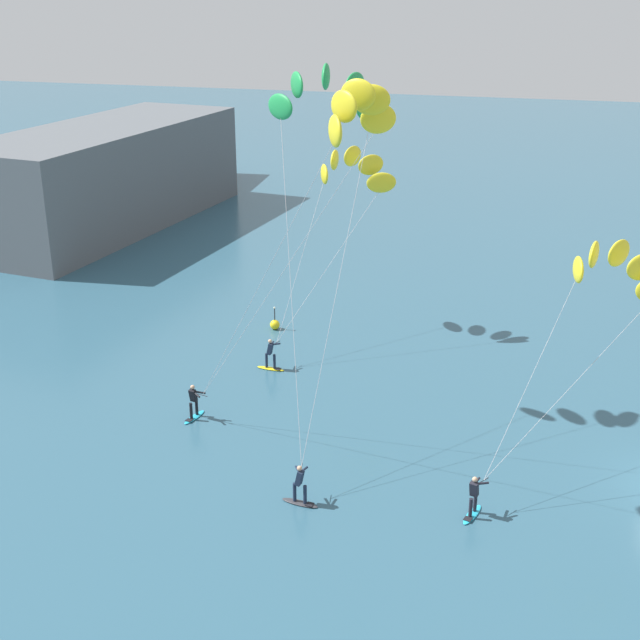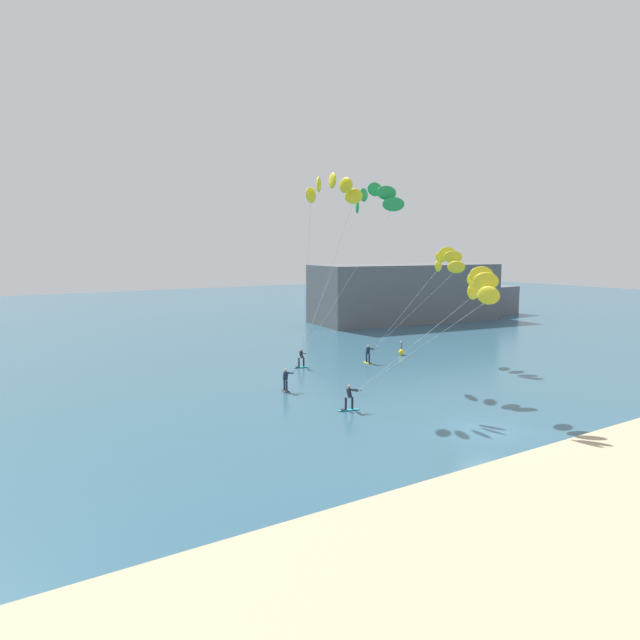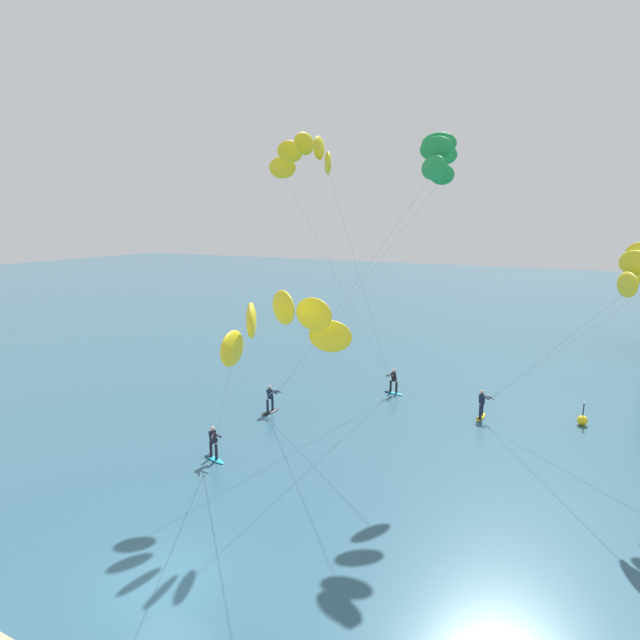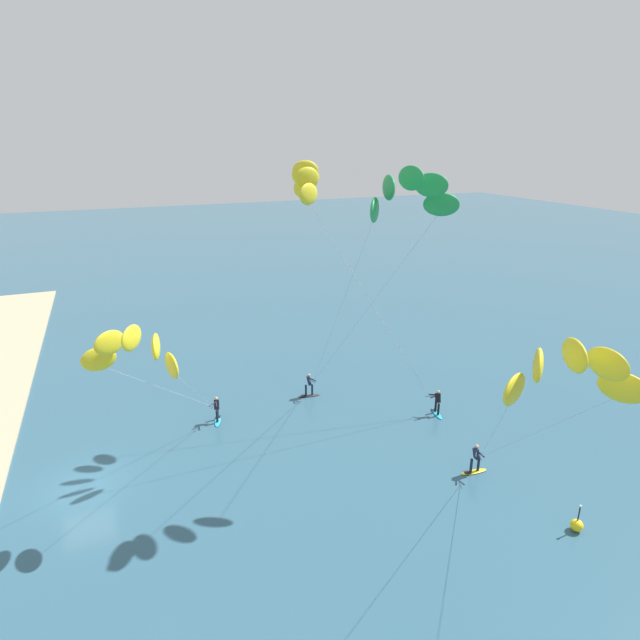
% 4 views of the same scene
% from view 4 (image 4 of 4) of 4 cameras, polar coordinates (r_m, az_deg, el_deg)
% --- Properties ---
extents(ground_plane, '(240.00, 240.00, 0.00)m').
position_cam_4_polar(ground_plane, '(30.00, -24.52, -16.42)').
color(ground_plane, '#2D566B').
extents(kitesurfer_nearshore, '(8.68, 5.87, 10.42)m').
position_cam_4_polar(kitesurfer_nearshore, '(19.77, 25.26, -5.81)').
color(kitesurfer_nearshore, yellow).
rests_on(kitesurfer_nearshore, ground).
extents(kitesurfer_mid_water, '(10.54, 5.28, 15.53)m').
position_cam_4_polar(kitesurfer_mid_water, '(24.77, 9.16, 12.30)').
color(kitesurfer_mid_water, '#333338').
rests_on(kitesurfer_mid_water, ground).
extents(kitesurfer_far_out, '(9.29, 7.10, 9.21)m').
position_cam_4_polar(kitesurfer_far_out, '(24.07, -19.24, -3.60)').
color(kitesurfer_far_out, '#23ADD1').
rests_on(kitesurfer_far_out, ground).
extents(kitesurfer_downwind, '(5.20, 9.42, 15.59)m').
position_cam_4_polar(kitesurfer_downwind, '(28.66, -0.71, 13.52)').
color(kitesurfer_downwind, '#23ADD1').
rests_on(kitesurfer_downwind, ground).
extents(marker_buoy, '(0.56, 0.56, 1.38)m').
position_cam_4_polar(marker_buoy, '(27.51, 26.31, -19.49)').
color(marker_buoy, yellow).
rests_on(marker_buoy, ground).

